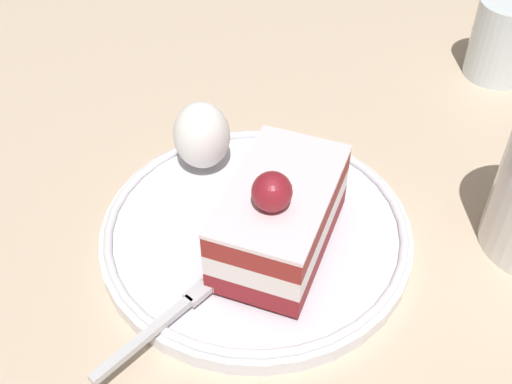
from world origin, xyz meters
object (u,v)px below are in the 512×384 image
cake_slice (275,214)px  drink_glass_far (502,43)px  fork (173,313)px  whipped_cream_dollop (202,135)px  dessert_plate (256,232)px

cake_slice → drink_glass_far: 0.31m
cake_slice → drink_glass_far: (-0.28, 0.12, -0.01)m
fork → cake_slice: bearing=153.4°
fork → drink_glass_far: 0.39m
cake_slice → whipped_cream_dollop: size_ratio=2.06×
fork → drink_glass_far: size_ratio=1.50×
dessert_plate → drink_glass_far: (-0.27, 0.14, 0.02)m
dessert_plate → fork: fork is taller
cake_slice → drink_glass_far: size_ratio=1.50×
whipped_cream_dollop → fork: bearing=15.6°
dessert_plate → fork: size_ratio=1.99×
dessert_plate → cake_slice: 0.04m
dessert_plate → cake_slice: bearing=54.5°
whipped_cream_dollop → fork: whipped_cream_dollop is taller
whipped_cream_dollop → fork: size_ratio=0.49×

